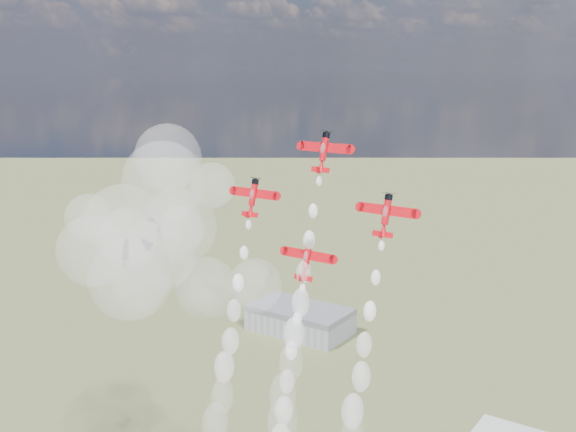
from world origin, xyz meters
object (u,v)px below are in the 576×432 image
(hangar, at_px, (300,319))
(plane_slot, at_px, (307,259))
(plane_right, at_px, (386,214))
(plane_left, at_px, (253,197))
(plane_lead, at_px, (324,151))

(hangar, distance_m, plane_slot, 223.56)
(hangar, xyz_separation_m, plane_right, (126.63, -167.80, 100.21))
(hangar, height_order, plane_left, plane_left)
(hangar, bearing_deg, plane_left, -59.62)
(plane_left, height_order, plane_slot, plane_left)
(hangar, bearing_deg, plane_slot, -56.59)
(plane_lead, xyz_separation_m, plane_left, (-14.13, -2.77, -9.50))
(plane_lead, height_order, plane_right, plane_lead)
(plane_lead, height_order, plane_slot, plane_lead)
(plane_left, bearing_deg, plane_right, 0.00)
(plane_lead, xyz_separation_m, plane_slot, (0.00, -5.54, -19.00))
(plane_slot, bearing_deg, plane_left, 168.91)
(plane_left, distance_m, plane_right, 28.27)
(plane_lead, height_order, plane_left, plane_lead)
(plane_left, xyz_separation_m, plane_right, (28.27, 0.00, 0.00))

